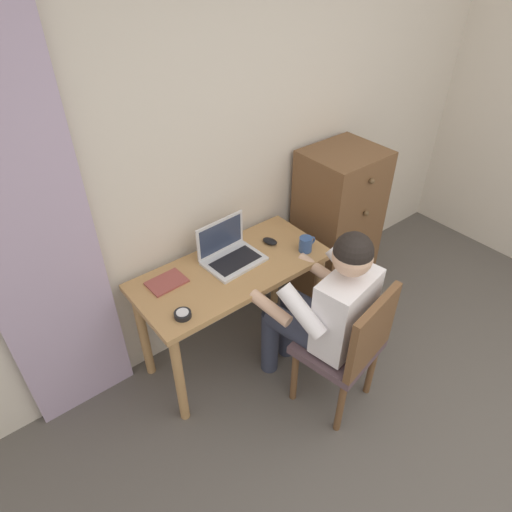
% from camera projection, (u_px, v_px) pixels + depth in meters
% --- Properties ---
extents(wall_back, '(4.80, 0.05, 2.50)m').
position_uv_depth(wall_back, '(241.00, 152.00, 2.68)').
color(wall_back, beige).
rests_on(wall_back, ground_plane).
extents(curtain_panel, '(0.56, 0.03, 2.27)m').
position_uv_depth(curtain_panel, '(37.00, 250.00, 2.09)').
color(curtain_panel, '#B29EBC').
rests_on(curtain_panel, ground_plane).
extents(desk, '(1.17, 0.54, 0.74)m').
position_uv_depth(desk, '(233.00, 284.00, 2.69)').
color(desk, tan).
rests_on(desk, ground_plane).
extents(dresser, '(0.51, 0.47, 1.17)m').
position_uv_depth(dresser, '(336.00, 227.00, 3.22)').
color(dresser, brown).
rests_on(dresser, ground_plane).
extents(chair, '(0.49, 0.47, 0.89)m').
position_uv_depth(chair, '(349.00, 346.00, 2.45)').
color(chair, '#59444B').
rests_on(chair, ground_plane).
extents(person_seated, '(0.60, 0.63, 1.21)m').
position_uv_depth(person_seated, '(325.00, 306.00, 2.44)').
color(person_seated, '#33384C').
rests_on(person_seated, ground_plane).
extents(laptop, '(0.36, 0.27, 0.24)m').
position_uv_depth(laptop, '(230.00, 252.00, 2.65)').
color(laptop, silver).
rests_on(laptop, desk).
extents(computer_mouse, '(0.09, 0.11, 0.03)m').
position_uv_depth(computer_mouse, '(270.00, 241.00, 2.81)').
color(computer_mouse, black).
rests_on(computer_mouse, desk).
extents(desk_clock, '(0.09, 0.09, 0.03)m').
position_uv_depth(desk_clock, '(183.00, 314.00, 2.29)').
color(desk_clock, black).
rests_on(desk_clock, desk).
extents(notebook_pad, '(0.22, 0.16, 0.01)m').
position_uv_depth(notebook_pad, '(167.00, 282.00, 2.51)').
color(notebook_pad, '#994742').
rests_on(notebook_pad, desk).
extents(coffee_mug, '(0.12, 0.08, 0.09)m').
position_uv_depth(coffee_mug, '(306.00, 244.00, 2.73)').
color(coffee_mug, '#33518C').
rests_on(coffee_mug, desk).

